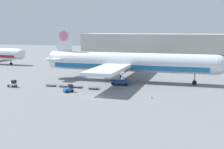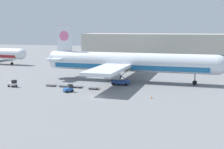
% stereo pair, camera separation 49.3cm
% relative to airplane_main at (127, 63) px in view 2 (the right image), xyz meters
% --- Properties ---
extents(ground_plane, '(400.00, 400.00, 0.00)m').
position_rel_airplane_main_xyz_m(ground_plane, '(-2.02, -23.59, -5.84)').
color(ground_plane, slate).
extents(terminal_building, '(90.00, 18.20, 14.00)m').
position_rel_airplane_main_xyz_m(terminal_building, '(17.87, 40.57, 1.15)').
color(terminal_building, '#BCB7A8').
rests_on(terminal_building, ground_plane).
extents(airplane_main, '(58.08, 48.19, 17.00)m').
position_rel_airplane_main_xyz_m(airplane_main, '(0.00, 0.00, 0.00)').
color(airplane_main, silver).
rests_on(airplane_main, ground_plane).
extents(scissor_lift_loader, '(5.27, 3.48, 4.87)m').
position_rel_airplane_main_xyz_m(scissor_lift_loader, '(-0.34, -6.19, -3.95)').
color(scissor_lift_loader, '#284C99').
rests_on(scissor_lift_loader, ground_plane).
extents(baggage_tug_foreground, '(2.66, 2.02, 2.00)m').
position_rel_airplane_main_xyz_m(baggage_tug_foreground, '(-29.01, -17.64, -4.96)').
color(baggage_tug_foreground, silver).
rests_on(baggage_tug_foreground, ground_plane).
extents(baggage_tug_mid, '(2.65, 2.80, 2.00)m').
position_rel_airplane_main_xyz_m(baggage_tug_mid, '(-10.95, -19.93, -4.96)').
color(baggage_tug_mid, '#2D66B7').
rests_on(baggage_tug_mid, ground_plane).
extents(baggage_dolly_lead, '(3.71, 1.53, 0.48)m').
position_rel_airplane_main_xyz_m(baggage_dolly_lead, '(-19.04, -13.80, -5.45)').
color(baggage_dolly_lead, '#56565B').
rests_on(baggage_dolly_lead, ground_plane).
extents(baggage_dolly_second, '(3.71, 1.53, 0.48)m').
position_rel_airplane_main_xyz_m(baggage_dolly_second, '(-14.95, -13.90, -5.45)').
color(baggage_dolly_second, '#56565B').
rests_on(baggage_dolly_second, ground_plane).
extents(baggage_dolly_third, '(3.71, 1.53, 0.48)m').
position_rel_airplane_main_xyz_m(baggage_dolly_third, '(-10.93, -13.98, -5.45)').
color(baggage_dolly_third, '#56565B').
rests_on(baggage_dolly_third, ground_plane).
extents(baggage_dolly_trail, '(3.71, 1.53, 0.48)m').
position_rel_airplane_main_xyz_m(baggage_dolly_trail, '(-5.84, -14.81, -5.45)').
color(baggage_dolly_trail, '#56565B').
rests_on(baggage_dolly_trail, ground_plane).
extents(traffic_cone_near, '(0.40, 0.40, 0.75)m').
position_rel_airplane_main_xyz_m(traffic_cone_near, '(10.93, -21.40, -5.47)').
color(traffic_cone_near, black).
rests_on(traffic_cone_near, ground_plane).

